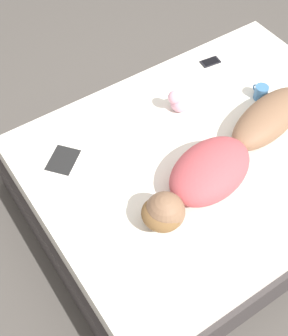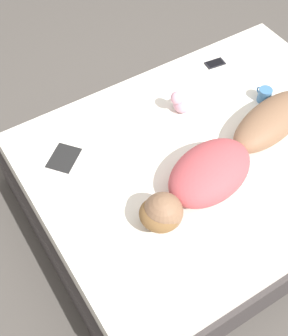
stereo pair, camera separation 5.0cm
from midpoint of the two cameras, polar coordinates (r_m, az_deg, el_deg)
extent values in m
plane|color=#4C4742|center=(3.12, 7.86, -3.15)|extent=(12.00, 12.00, 0.00)
cube|color=#383333|center=(3.00, 8.16, -1.59)|extent=(1.61, 2.14, 0.29)
cube|color=silver|center=(2.82, 8.69, 1.16)|extent=(1.55, 2.08, 0.17)
ellipsoid|color=brown|center=(2.85, 15.70, 5.55)|extent=(0.39, 0.67, 0.18)
ellipsoid|color=#B2474C|center=(2.51, 8.59, -0.51)|extent=(0.45, 0.59, 0.20)
ellipsoid|color=brown|center=(2.33, 2.49, -5.72)|extent=(0.25, 0.24, 0.11)
sphere|color=brown|center=(2.35, 2.93, -5.41)|extent=(0.21, 0.21, 0.21)
cube|color=silver|center=(2.63, -4.74, -0.09)|extent=(0.35, 0.36, 0.01)
cube|color=silver|center=(2.70, -9.22, 1.16)|extent=(0.35, 0.36, 0.01)
cube|color=black|center=(2.70, -9.23, 1.22)|extent=(0.24, 0.24, 0.00)
cylinder|color=teal|center=(3.06, 14.95, 8.58)|extent=(0.08, 0.08, 0.09)
cylinder|color=black|center=(3.03, 15.10, 9.10)|extent=(0.07, 0.07, 0.01)
torus|color=teal|center=(3.08, 14.38, 9.11)|extent=(0.05, 0.01, 0.05)
cube|color=black|center=(3.29, 9.09, 12.48)|extent=(0.09, 0.14, 0.01)
cube|color=black|center=(3.28, 9.10, 12.55)|extent=(0.07, 0.11, 0.00)
ellipsoid|color=#DB9EB2|center=(2.90, 5.17, 7.74)|extent=(0.12, 0.11, 0.10)
sphere|color=#DB9EB2|center=(2.83, 4.57, 8.51)|extent=(0.08, 0.08, 0.08)
camera|label=1|loc=(0.03, -89.44, 0.73)|focal=50.00mm
camera|label=2|loc=(0.03, 90.56, -0.73)|focal=50.00mm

